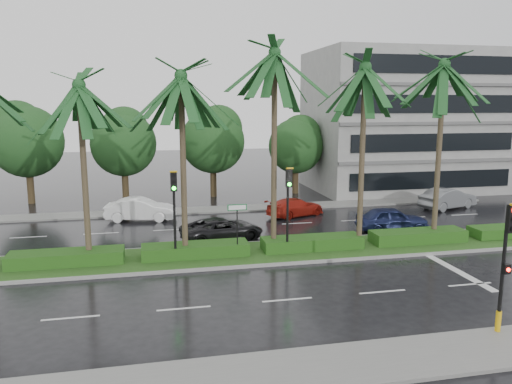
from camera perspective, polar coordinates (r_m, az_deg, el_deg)
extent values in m
plane|color=black|center=(24.44, 0.40, -7.87)|extent=(120.00, 120.00, 0.00)
cube|color=slate|center=(15.41, 9.11, -19.06)|extent=(40.00, 2.40, 0.12)
cube|color=slate|center=(35.85, -3.75, -1.97)|extent=(40.00, 2.00, 0.12)
cube|color=gray|center=(25.35, -0.09, -7.03)|extent=(36.00, 4.00, 0.14)
cube|color=#214416|center=(25.33, -0.09, -6.87)|extent=(35.60, 3.70, 0.02)
cube|color=#1C4213|center=(25.05, -20.83, -7.02)|extent=(5.20, 1.40, 0.60)
cube|color=#1C4213|center=(24.82, -6.93, -6.57)|extent=(5.20, 1.40, 0.60)
cube|color=#1C4213|center=(26.00, 6.42, -5.78)|extent=(5.20, 1.40, 0.60)
cube|color=#1C4213|center=(28.44, 18.01, -4.84)|extent=(5.20, 1.40, 0.60)
cube|color=silver|center=(31.42, -24.59, -4.71)|extent=(2.00, 0.12, 0.01)
cube|color=silver|center=(19.46, -20.42, -13.33)|extent=(2.00, 0.12, 0.01)
cube|color=silver|center=(30.78, -17.29, -4.53)|extent=(2.00, 0.12, 0.01)
cube|color=silver|center=(19.26, -8.26, -13.03)|extent=(2.00, 0.12, 0.01)
cube|color=silver|center=(30.65, -9.81, -4.28)|extent=(2.00, 0.12, 0.01)
cube|color=silver|center=(19.88, 3.59, -12.18)|extent=(2.00, 0.12, 0.01)
cube|color=silver|center=(31.05, -2.40, -3.95)|extent=(2.00, 0.12, 0.01)
cube|color=silver|center=(21.25, 14.23, -10.98)|extent=(2.00, 0.12, 0.01)
cube|color=silver|center=(31.94, 4.71, -3.58)|extent=(2.00, 0.12, 0.01)
cube|color=silver|center=(23.23, 23.25, -9.67)|extent=(2.00, 0.12, 0.01)
cube|color=silver|center=(33.29, 11.32, -3.18)|extent=(2.00, 0.12, 0.01)
cube|color=silver|center=(35.05, 17.35, -2.78)|extent=(2.00, 0.12, 0.01)
cube|color=silver|center=(37.16, 22.74, -2.40)|extent=(2.00, 0.12, 0.01)
cube|color=silver|center=(25.06, 21.55, -8.12)|extent=(0.40, 6.00, 0.01)
cylinder|color=#453A28|center=(24.20, -19.02, 1.74)|extent=(0.28, 0.28, 8.20)
cylinder|color=#453A28|center=(25.03, -18.51, -7.08)|extent=(0.40, 0.40, 0.44)
cylinder|color=#453A28|center=(23.84, -8.31, 2.61)|extent=(0.28, 0.28, 8.64)
cylinder|color=#453A28|center=(24.71, -8.06, -6.87)|extent=(0.40, 0.40, 0.44)
cylinder|color=#453A28|center=(24.77, 2.08, 4.32)|extent=(0.28, 0.28, 9.79)
cylinder|color=#453A28|center=(25.67, 2.01, -6.12)|extent=(0.40, 0.40, 0.44)
cylinder|color=#453A28|center=(25.90, 12.01, 3.66)|extent=(0.28, 0.28, 9.17)
cylinder|color=#453A28|center=(26.73, 11.67, -5.67)|extent=(0.40, 0.40, 0.44)
cylinder|color=#453A28|center=(28.28, 20.15, 4.02)|extent=(0.28, 0.28, 9.39)
cylinder|color=#453A28|center=(29.04, 19.62, -4.79)|extent=(0.40, 0.40, 0.44)
cylinder|color=black|center=(18.27, 26.27, -9.21)|extent=(0.12, 0.12, 3.40)
cube|color=black|center=(17.58, 27.18, -2.73)|extent=(0.30, 0.18, 0.90)
cylinder|color=gold|center=(18.74, 25.95, -13.12)|extent=(0.18, 0.18, 0.70)
cube|color=black|center=(18.00, 26.71, -7.85)|extent=(0.22, 0.16, 0.32)
cylinder|color=#FF0C05|center=(17.94, 26.89, -7.93)|extent=(0.12, 0.03, 0.12)
cylinder|color=black|center=(23.81, -9.27, -3.86)|extent=(0.12, 0.12, 3.40)
cube|color=black|center=(23.21, -9.39, 1.20)|extent=(0.30, 0.18, 0.90)
cube|color=gold|center=(23.02, -9.41, 2.33)|extent=(0.34, 0.12, 0.06)
cylinder|color=black|center=(23.07, -9.40, 1.90)|extent=(0.18, 0.04, 0.18)
cylinder|color=black|center=(23.11, -9.38, 1.16)|extent=(0.18, 0.04, 0.18)
cylinder|color=#0CE519|center=(23.16, -9.36, 0.43)|extent=(0.18, 0.04, 0.18)
cylinder|color=black|center=(24.67, 3.61, -3.25)|extent=(0.12, 0.12, 3.40)
cube|color=black|center=(24.09, 3.79, 1.63)|extent=(0.30, 0.18, 0.90)
cube|color=gold|center=(23.91, 3.88, 2.73)|extent=(0.34, 0.12, 0.06)
cylinder|color=black|center=(23.95, 3.86, 2.31)|extent=(0.18, 0.04, 0.18)
cylinder|color=black|center=(24.00, 3.85, 1.60)|extent=(0.18, 0.04, 0.18)
cylinder|color=#0CE519|center=(24.04, 3.84, 0.89)|extent=(0.18, 0.04, 0.18)
cylinder|color=black|center=(24.32, -2.16, -4.40)|extent=(0.06, 0.06, 2.60)
cube|color=#0C5926|center=(24.03, -2.16, -1.77)|extent=(0.95, 0.04, 0.30)
cube|color=white|center=(24.00, -2.15, -1.78)|extent=(0.85, 0.01, 0.22)
cylinder|color=#382C19|center=(41.65, -24.37, 0.59)|extent=(0.52, 0.52, 2.62)
sphere|color=#15381A|center=(41.28, -24.71, 5.26)|extent=(5.39, 5.39, 5.39)
sphere|color=#15381A|center=(41.52, -24.73, 6.73)|extent=(4.04, 4.04, 4.04)
cylinder|color=#382C19|center=(40.74, -14.71, 0.86)|extent=(0.52, 0.52, 2.46)
sphere|color=#15381A|center=(40.36, -14.91, 5.35)|extent=(5.07, 5.07, 5.07)
sphere|color=#15381A|center=(40.60, -14.95, 6.77)|extent=(3.80, 3.80, 3.80)
cylinder|color=#382C19|center=(40.99, -4.89, 1.24)|extent=(0.52, 0.52, 2.51)
sphere|color=#15381A|center=(40.62, -4.96, 5.78)|extent=(5.15, 5.15, 5.15)
sphere|color=#15381A|center=(40.86, -5.03, 7.21)|extent=(3.87, 3.87, 3.87)
cylinder|color=#382C19|center=(42.45, 4.53, 1.36)|extent=(0.52, 0.52, 2.23)
sphere|color=#15381A|center=(42.11, 4.58, 5.26)|extent=(4.59, 4.59, 4.59)
sphere|color=#15381A|center=(42.33, 4.48, 6.50)|extent=(3.44, 3.44, 3.44)
cylinder|color=#382C19|center=(44.91, 13.13, 1.86)|extent=(0.52, 0.52, 2.63)
sphere|color=#15381A|center=(44.56, 13.30, 6.21)|extent=(5.40, 5.40, 5.40)
sphere|color=#15381A|center=(44.78, 13.19, 7.58)|extent=(4.05, 4.05, 4.05)
cube|color=gray|center=(46.30, 16.49, 7.78)|extent=(16.00, 10.00, 12.00)
imported|color=white|center=(33.35, -13.05, -1.93)|extent=(2.24, 4.68, 1.48)
imported|color=black|center=(27.86, -3.89, -4.26)|extent=(3.09, 4.96, 1.28)
imported|color=#A11C11|center=(33.90, 4.52, -1.73)|extent=(3.20, 4.53, 1.22)
imported|color=#19214B|center=(30.92, 15.27, -3.00)|extent=(2.13, 4.39, 1.44)
imported|color=slate|center=(38.70, 21.07, -0.69)|extent=(2.97, 4.84, 1.51)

